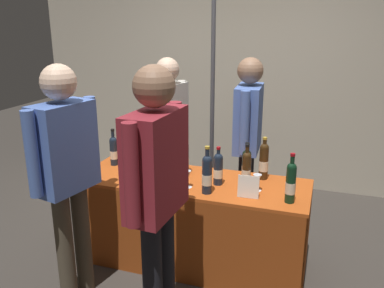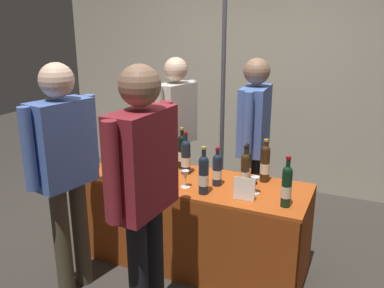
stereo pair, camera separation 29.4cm
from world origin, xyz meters
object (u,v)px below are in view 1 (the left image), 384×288
object	(u,v)px
wine_glass_mid	(144,157)
wine_glass_near_taster	(187,176)
display_bottle_0	(264,161)
tasting_table	(192,206)
featured_wine_bottle	(291,182)
wine_glass_near_vendor	(257,179)
vendor_presenter	(248,131)
booth_signpost	(213,74)
taster_foreground_right	(66,165)

from	to	relation	value
wine_glass_mid	wine_glass_near_taster	bearing A→B (deg)	-30.37
display_bottle_0	wine_glass_near_taster	world-z (taller)	display_bottle_0
tasting_table	featured_wine_bottle	xyz separation A→B (m)	(0.77, -0.16, 0.38)
wine_glass_near_vendor	vendor_presenter	xyz separation A→B (m)	(-0.21, 0.68, 0.17)
display_bottle_0	wine_glass_near_taster	size ratio (longest dim) A/B	2.59
booth_signpost	wine_glass_near_vendor	bearing A→B (deg)	-58.84
wine_glass_near_taster	tasting_table	bearing A→B (deg)	94.43
wine_glass_near_vendor	vendor_presenter	distance (m)	0.73
wine_glass_near_vendor	booth_signpost	xyz separation A→B (m)	(-0.66, 1.10, 0.62)
wine_glass_near_vendor	display_bottle_0	bearing A→B (deg)	89.05
booth_signpost	wine_glass_mid	bearing A→B (deg)	-110.43
taster_foreground_right	booth_signpost	distance (m)	1.87
wine_glass_near_vendor	wine_glass_mid	bearing A→B (deg)	169.67
tasting_table	wine_glass_near_taster	size ratio (longest dim) A/B	13.75
wine_glass_near_taster	taster_foreground_right	size ratio (longest dim) A/B	0.08
wine_glass_mid	taster_foreground_right	size ratio (longest dim) A/B	0.08
taster_foreground_right	display_bottle_0	bearing A→B (deg)	-41.11
display_bottle_0	booth_signpost	xyz separation A→B (m)	(-0.67, 0.84, 0.55)
tasting_table	featured_wine_bottle	size ratio (longest dim) A/B	5.13
wine_glass_mid	vendor_presenter	world-z (taller)	vendor_presenter
wine_glass_mid	vendor_presenter	xyz separation A→B (m)	(0.79, 0.50, 0.17)
wine_glass_near_vendor	wine_glass_near_taster	distance (m)	0.52
tasting_table	vendor_presenter	xyz separation A→B (m)	(0.31, 0.64, 0.49)
tasting_table	booth_signpost	distance (m)	1.42
display_bottle_0	taster_foreground_right	size ratio (longest dim) A/B	0.20
featured_wine_bottle	booth_signpost	xyz separation A→B (m)	(-0.91, 1.22, 0.56)
tasting_table	wine_glass_near_vendor	bearing A→B (deg)	-4.37
featured_wine_bottle	wine_glass_near_vendor	bearing A→B (deg)	153.50
wine_glass_near_vendor	wine_glass_mid	distance (m)	1.02
featured_wine_bottle	taster_foreground_right	bearing A→B (deg)	-159.88
wine_glass_mid	wine_glass_near_taster	xyz separation A→B (m)	(0.49, -0.29, -0.01)
wine_glass_near_vendor	taster_foreground_right	world-z (taller)	taster_foreground_right
wine_glass_near_vendor	taster_foreground_right	bearing A→B (deg)	-151.18
tasting_table	wine_glass_near_vendor	world-z (taller)	wine_glass_near_vendor
wine_glass_near_vendor	wine_glass_mid	world-z (taller)	wine_glass_mid
wine_glass_near_vendor	booth_signpost	distance (m)	1.42
wine_glass_near_vendor	taster_foreground_right	xyz separation A→B (m)	(-1.18, -0.65, 0.20)
wine_glass_near_taster	booth_signpost	distance (m)	1.36
wine_glass_near_taster	vendor_presenter	size ratio (longest dim) A/B	0.08
featured_wine_bottle	vendor_presenter	distance (m)	0.94
tasting_table	vendor_presenter	bearing A→B (deg)	64.18
tasting_table	wine_glass_near_vendor	size ratio (longest dim) A/B	14.35
display_bottle_0	taster_foreground_right	xyz separation A→B (m)	(-1.18, -0.90, 0.13)
featured_wine_bottle	booth_signpost	bearing A→B (deg)	126.78
display_bottle_0	wine_glass_near_vendor	size ratio (longest dim) A/B	2.70
display_bottle_0	taster_foreground_right	distance (m)	1.49
featured_wine_bottle	taster_foreground_right	size ratio (longest dim) A/B	0.21
display_bottle_0	vendor_presenter	xyz separation A→B (m)	(-0.22, 0.43, 0.11)
display_bottle_0	wine_glass_mid	bearing A→B (deg)	-175.95
featured_wine_bottle	tasting_table	bearing A→B (deg)	167.97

